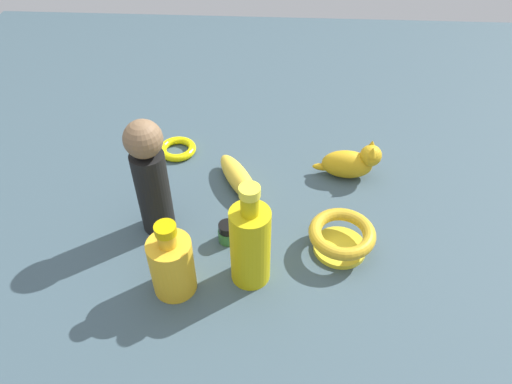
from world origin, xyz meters
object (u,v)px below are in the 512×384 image
bowl (342,236)px  person_figure_adult (150,177)px  bottle_short (172,264)px  nail_polish_jar (228,232)px  bottle_tall (249,243)px  bangle (177,149)px  banana (239,178)px  cat_figurine (352,162)px

bowl → person_figure_adult: person_figure_adult is taller
bottle_short → nail_polish_jar: bearing=-35.0°
bottle_tall → nail_polish_jar: (0.08, 0.05, -0.07)m
bottle_tall → nail_polish_jar: size_ratio=5.06×
bangle → nail_polish_jar: 0.31m
bottle_tall → person_figure_adult: size_ratio=0.86×
nail_polish_jar → banana: bearing=-2.9°
bangle → nail_polish_jar: size_ratio=2.09×
bowl → bottle_tall: 0.19m
bottle_short → bangle: bottle_short is taller
bangle → cat_figurine: 0.41m
bottle_short → person_figure_adult: (0.15, 0.06, 0.07)m
bottle_tall → cat_figurine: bearing=-35.3°
person_figure_adult → bottle_short: bearing=-158.0°
bowl → nail_polish_jar: 0.22m
person_figure_adult → nail_polish_jar: size_ratio=5.87×
cat_figurine → nail_polish_jar: bearing=129.2°
person_figure_adult → cat_figurine: person_figure_adult is taller
person_figure_adult → nail_polish_jar: 0.18m
bowl → bangle: bowl is taller
person_figure_adult → cat_figurine: size_ratio=1.69×
banana → bowl: (-0.17, -0.21, 0.01)m
banana → bangle: bearing=-155.3°
bottle_short → nail_polish_jar: (0.12, -0.08, -0.04)m
bottle_short → person_figure_adult: 0.17m
bowl → cat_figurine: size_ratio=0.86×
bottle_tall → cat_figurine: bottle_tall is taller
nail_polish_jar → bottle_short: bearing=145.0°
bottle_short → bottle_tall: (0.03, -0.13, 0.02)m
bowl → cat_figurine: 0.22m
cat_figurine → bottle_tall: bearing=144.7°
banana → bottle_tall: bearing=-19.8°
bottle_tall → person_figure_adult: person_figure_adult is taller
bottle_short → person_figure_adult: size_ratio=0.63×
bottle_short → bowl: size_ratio=1.24×
banana → bowl: size_ratio=1.35×
cat_figurine → nail_polish_jar: size_ratio=3.47×
bottle_short → bottle_tall: 0.14m
bottle_short → nail_polish_jar: 0.15m
bowl → nail_polish_jar: bearing=86.9°
bottle_short → banana: bearing=-18.0°
bowl → person_figure_adult: bearing=83.2°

